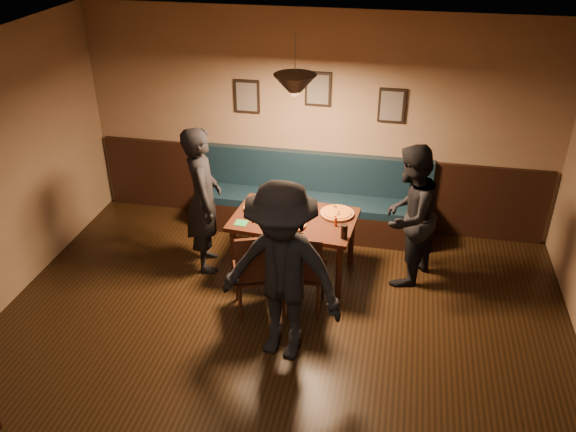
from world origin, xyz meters
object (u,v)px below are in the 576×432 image
object	(u,v)px
diner_front	(282,273)
dining_table	(294,245)
diner_left	(203,200)
soda_glass	(344,231)
tabasco_bottle	(336,221)
diner_right	(409,216)
booth_bench	(312,197)
chair_near_right	(304,269)
chair_near_left	(256,270)

from	to	relation	value
diner_front	dining_table	bearing A→B (deg)	107.32
dining_table	diner_left	size ratio (longest dim) A/B	0.78
soda_glass	tabasco_bottle	distance (m)	0.26
dining_table	diner_right	xyz separation A→B (m)	(1.26, 0.13, 0.46)
diner_left	booth_bench	bearing A→B (deg)	-67.17
diner_left	tabasco_bottle	size ratio (longest dim) A/B	14.07
soda_glass	dining_table	bearing A→B (deg)	151.64
booth_bench	diner_front	xyz separation A→B (m)	(0.10, -2.36, 0.42)
diner_front	diner_left	bearing A→B (deg)	143.42
chair_near_right	tabasco_bottle	distance (m)	0.67
dining_table	soda_glass	bearing A→B (deg)	-23.64
dining_table	tabasco_bottle	world-z (taller)	tabasco_bottle
diner_left	soda_glass	world-z (taller)	diner_left
diner_left	tabasco_bottle	distance (m)	1.54
chair_near_left	tabasco_bottle	world-z (taller)	chair_near_left
dining_table	chair_near_left	size ratio (longest dim) A/B	1.36
diner_right	tabasco_bottle	size ratio (longest dim) A/B	13.26
chair_near_left	diner_right	distance (m)	1.80
diner_left	chair_near_left	bearing A→B (deg)	-153.02
diner_left	diner_front	size ratio (longest dim) A/B	0.96
diner_right	soda_glass	xyz separation A→B (m)	(-0.66, -0.45, -0.01)
chair_near_right	diner_left	distance (m)	1.46
chair_near_right	diner_right	world-z (taller)	diner_right
booth_bench	diner_right	size ratio (longest dim) A/B	1.81
chair_near_right	diner_left	bearing A→B (deg)	155.64
tabasco_bottle	diner_left	bearing A→B (deg)	178.07
diner_right	diner_front	bearing A→B (deg)	-12.82
soda_glass	chair_near_left	bearing A→B (deg)	-152.62
chair_near_right	chair_near_left	bearing A→B (deg)	-162.81
chair_near_left	dining_table	bearing A→B (deg)	50.46
dining_table	chair_near_left	distance (m)	0.82
booth_bench	diner_front	size ratio (longest dim) A/B	1.63
diner_left	diner_front	bearing A→B (deg)	-158.34
soda_glass	tabasco_bottle	size ratio (longest dim) A/B	1.28
booth_bench	tabasco_bottle	world-z (taller)	booth_bench
diner_left	soda_glass	distance (m)	1.68
diner_right	diner_left	bearing A→B (deg)	-61.74
tabasco_bottle	soda_glass	bearing A→B (deg)	-62.90
booth_bench	diner_right	world-z (taller)	diner_right
dining_table	soda_glass	world-z (taller)	soda_glass
chair_near_right	diner_front	xyz separation A→B (m)	(-0.08, -0.74, 0.43)
soda_glass	booth_bench	bearing A→B (deg)	112.74
diner_left	tabasco_bottle	bearing A→B (deg)	-112.43
booth_bench	tabasco_bottle	distance (m)	1.21
booth_bench	chair_near_right	bearing A→B (deg)	-83.75
dining_table	chair_near_right	size ratio (longest dim) A/B	1.42
booth_bench	diner_left	xyz separation A→B (m)	(-1.10, -1.04, 0.38)
chair_near_right	soda_glass	xyz separation A→B (m)	(0.38, 0.30, 0.33)
diner_front	tabasco_bottle	distance (m)	1.32
chair_near_left	diner_right	world-z (taller)	diner_right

